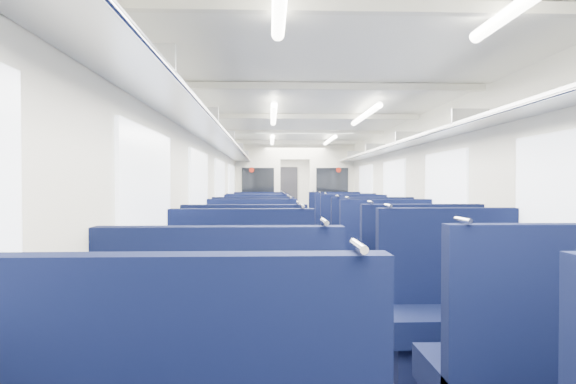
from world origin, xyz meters
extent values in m
cube|color=black|center=(0.00, 0.00, 0.00)|extent=(2.80, 18.00, 0.01)
cube|color=white|center=(0.00, 0.00, 2.35)|extent=(2.80, 18.00, 0.01)
cube|color=silver|center=(-1.40, 0.00, 1.18)|extent=(0.02, 18.00, 2.35)
cube|color=black|center=(-1.39, 0.00, 0.35)|extent=(0.03, 17.90, 0.70)
cube|color=silver|center=(1.40, 0.00, 1.18)|extent=(0.02, 18.00, 2.35)
cube|color=black|center=(1.39, 0.00, 0.35)|extent=(0.03, 17.90, 0.70)
cube|color=silver|center=(0.00, 9.00, 1.18)|extent=(2.80, 0.02, 2.35)
cube|color=#B2B5BA|center=(-1.22, 0.00, 1.97)|extent=(0.34, 17.40, 0.04)
cylinder|color=silver|center=(-1.04, 0.00, 1.95)|extent=(0.02, 17.40, 0.02)
cube|color=#B2B5BA|center=(-1.22, -6.00, 2.05)|extent=(0.34, 0.03, 0.14)
cube|color=#B2B5BA|center=(-1.22, -4.00, 2.05)|extent=(0.34, 0.03, 0.14)
cube|color=#B2B5BA|center=(-1.22, -2.00, 2.05)|extent=(0.34, 0.03, 0.14)
cube|color=#B2B5BA|center=(-1.22, 0.00, 2.05)|extent=(0.34, 0.03, 0.14)
cube|color=#B2B5BA|center=(-1.22, 2.00, 2.05)|extent=(0.34, 0.03, 0.14)
cube|color=#B2B5BA|center=(-1.22, 4.00, 2.05)|extent=(0.34, 0.03, 0.14)
cube|color=#B2B5BA|center=(-1.22, 6.00, 2.05)|extent=(0.34, 0.03, 0.14)
cube|color=#B2B5BA|center=(-1.22, 8.00, 2.05)|extent=(0.34, 0.03, 0.14)
cube|color=#B2B5BA|center=(1.22, 0.00, 1.97)|extent=(0.34, 17.40, 0.04)
cylinder|color=silver|center=(1.04, 0.00, 1.95)|extent=(0.02, 17.40, 0.02)
cube|color=#B2B5BA|center=(1.22, -4.00, 2.05)|extent=(0.34, 0.03, 0.14)
cube|color=#B2B5BA|center=(1.22, -2.00, 2.05)|extent=(0.34, 0.03, 0.14)
cube|color=#B2B5BA|center=(1.22, 0.00, 2.05)|extent=(0.34, 0.03, 0.14)
cube|color=#B2B5BA|center=(1.22, 2.00, 2.05)|extent=(0.34, 0.03, 0.14)
cube|color=#B2B5BA|center=(1.22, 4.00, 2.05)|extent=(0.34, 0.03, 0.14)
cube|color=#B2B5BA|center=(1.22, 6.00, 2.05)|extent=(0.34, 0.03, 0.14)
cube|color=#B2B5BA|center=(1.22, 8.00, 2.05)|extent=(0.34, 0.03, 0.14)
cube|color=white|center=(-1.38, -5.20, 1.42)|extent=(0.02, 1.30, 0.75)
cube|color=white|center=(-1.38, -2.90, 1.42)|extent=(0.02, 1.30, 0.75)
cube|color=white|center=(-1.38, -0.60, 1.42)|extent=(0.02, 1.30, 0.75)
cube|color=white|center=(-1.38, 1.70, 1.42)|extent=(0.02, 1.30, 0.75)
cube|color=white|center=(-1.38, 4.50, 1.42)|extent=(0.02, 1.30, 0.75)
cube|color=white|center=(-1.38, 6.80, 1.42)|extent=(0.02, 1.30, 0.75)
cube|color=white|center=(1.38, -5.20, 1.42)|extent=(0.02, 1.30, 0.75)
cube|color=white|center=(1.38, -2.90, 1.42)|extent=(0.02, 1.30, 0.75)
cube|color=white|center=(1.38, -0.60, 1.42)|extent=(0.02, 1.30, 0.75)
cube|color=white|center=(1.38, 1.70, 1.42)|extent=(0.02, 1.30, 0.75)
cube|color=white|center=(1.38, 4.50, 1.42)|extent=(0.02, 1.30, 0.75)
cube|color=white|center=(1.38, 6.80, 1.42)|extent=(0.02, 1.30, 0.75)
cube|color=silver|center=(0.00, -6.00, 2.31)|extent=(2.70, 0.06, 0.06)
cube|color=silver|center=(0.00, -4.00, 2.31)|extent=(2.70, 0.06, 0.06)
cube|color=silver|center=(0.00, -2.00, 2.31)|extent=(2.70, 0.06, 0.06)
cube|color=silver|center=(0.00, 0.00, 2.31)|extent=(2.70, 0.06, 0.06)
cube|color=silver|center=(0.00, 2.00, 2.31)|extent=(2.70, 0.06, 0.06)
cube|color=silver|center=(0.00, 4.00, 2.31)|extent=(2.70, 0.06, 0.06)
cube|color=silver|center=(0.00, 6.00, 2.31)|extent=(2.70, 0.06, 0.06)
cube|color=silver|center=(0.00, 8.00, 2.31)|extent=(2.70, 0.06, 0.06)
cylinder|color=white|center=(-0.55, -2.50, 2.26)|extent=(0.07, 1.60, 0.07)
cylinder|color=white|center=(-0.55, 1.00, 2.26)|extent=(0.07, 1.60, 0.07)
cylinder|color=white|center=(-0.55, 5.50, 2.26)|extent=(0.07, 1.60, 0.07)
cylinder|color=white|center=(0.55, -2.50, 2.26)|extent=(0.07, 1.60, 0.07)
cylinder|color=white|center=(0.55, 1.00, 2.26)|extent=(0.07, 1.60, 0.07)
cylinder|color=white|center=(0.55, 5.50, 2.26)|extent=(0.07, 1.60, 0.07)
cube|color=black|center=(0.00, 8.94, 1.00)|extent=(0.75, 0.06, 2.00)
cube|color=silver|center=(-0.88, 3.24, 1.18)|extent=(1.05, 0.08, 2.35)
cube|color=black|center=(-0.87, 3.19, 1.40)|extent=(0.76, 0.02, 0.80)
cylinder|color=#B31C0B|center=(-1.02, 3.18, 1.75)|extent=(0.12, 0.01, 0.12)
cube|color=silver|center=(0.88, 3.24, 1.18)|extent=(1.05, 0.08, 2.35)
cube|color=black|center=(0.87, 3.19, 1.40)|extent=(0.76, 0.02, 0.80)
cylinder|color=#B31C0B|center=(1.02, 3.18, 1.75)|extent=(0.12, 0.01, 0.12)
cube|color=silver|center=(0.00, 3.24, 2.17)|extent=(0.70, 0.08, 0.35)
cylinder|color=silver|center=(-0.34, -7.03, 1.27)|extent=(0.02, 0.18, 0.02)
cube|color=black|center=(-0.83, -6.15, 0.63)|extent=(1.15, 0.11, 1.23)
cylinder|color=silver|center=(-0.34, -6.15, 1.27)|extent=(0.02, 0.18, 0.02)
cube|color=black|center=(0.83, -5.82, 0.39)|extent=(1.15, 0.60, 0.20)
cube|color=black|center=(0.83, -6.07, 0.63)|extent=(1.15, 0.11, 1.23)
cylinder|color=silver|center=(0.34, -6.07, 1.27)|extent=(0.02, 0.18, 0.02)
cube|color=black|center=(-0.83, -4.85, 0.39)|extent=(1.15, 0.60, 0.20)
cube|color=black|center=(-0.83, -4.85, 0.15)|extent=(1.06, 0.48, 0.30)
cube|color=black|center=(-0.83, -4.61, 0.63)|extent=(1.15, 0.11, 1.23)
cylinder|color=silver|center=(-0.34, -4.61, 1.27)|extent=(0.02, 0.18, 0.02)
cube|color=black|center=(0.83, -4.79, 0.39)|extent=(1.15, 0.60, 0.20)
cube|color=black|center=(0.83, -4.79, 0.15)|extent=(1.06, 0.48, 0.30)
cube|color=black|center=(0.83, -4.55, 0.63)|extent=(1.15, 0.11, 1.23)
cylinder|color=silver|center=(0.34, -4.55, 1.27)|extent=(0.02, 0.18, 0.02)
cube|color=black|center=(-0.83, -3.67, 0.39)|extent=(1.15, 0.60, 0.20)
cube|color=black|center=(-0.83, -3.67, 0.15)|extent=(1.06, 0.48, 0.30)
cube|color=black|center=(-0.83, -3.92, 0.63)|extent=(1.15, 0.11, 1.23)
cylinder|color=silver|center=(-0.34, -3.92, 1.27)|extent=(0.02, 0.18, 0.02)
cube|color=black|center=(0.83, -3.60, 0.39)|extent=(1.15, 0.60, 0.20)
cube|color=black|center=(0.83, -3.60, 0.15)|extent=(1.06, 0.48, 0.30)
cube|color=black|center=(0.83, -3.85, 0.63)|extent=(1.15, 0.11, 1.23)
cylinder|color=silver|center=(0.34, -3.85, 1.27)|extent=(0.02, 0.18, 0.02)
cube|color=black|center=(-0.83, -2.54, 0.39)|extent=(1.15, 0.60, 0.20)
cube|color=black|center=(-0.83, -2.54, 0.15)|extent=(1.06, 0.48, 0.30)
cube|color=black|center=(-0.83, -2.30, 0.63)|extent=(1.15, 0.11, 1.23)
cylinder|color=silver|center=(-0.34, -2.30, 1.27)|extent=(0.02, 0.18, 0.02)
cube|color=black|center=(0.83, -2.71, 0.39)|extent=(1.15, 0.60, 0.20)
cube|color=black|center=(0.83, -2.71, 0.15)|extent=(1.06, 0.48, 0.30)
cube|color=black|center=(0.83, -2.46, 0.63)|extent=(1.15, 0.11, 1.23)
cylinder|color=silver|center=(0.34, -2.46, 1.27)|extent=(0.02, 0.18, 0.02)
cube|color=black|center=(-0.83, -1.25, 0.39)|extent=(1.15, 0.60, 0.20)
cube|color=black|center=(-0.83, -1.25, 0.15)|extent=(1.06, 0.48, 0.30)
cube|color=black|center=(-0.83, -1.50, 0.63)|extent=(1.15, 0.11, 1.23)
cylinder|color=silver|center=(-0.34, -1.50, 1.27)|extent=(0.02, 0.18, 0.02)
cube|color=black|center=(0.83, -1.36, 0.39)|extent=(1.15, 0.60, 0.20)
cube|color=black|center=(0.83, -1.36, 0.15)|extent=(1.06, 0.48, 0.30)
cube|color=black|center=(0.83, -1.61, 0.63)|extent=(1.15, 0.11, 1.23)
cylinder|color=silver|center=(0.34, -1.61, 1.27)|extent=(0.02, 0.18, 0.02)
cube|color=black|center=(-0.83, -0.26, 0.39)|extent=(1.15, 0.60, 0.20)
cube|color=black|center=(-0.83, -0.26, 0.15)|extent=(1.06, 0.48, 0.30)
cube|color=black|center=(-0.83, -0.01, 0.63)|extent=(1.15, 0.11, 1.23)
cylinder|color=silver|center=(-0.34, -0.01, 1.27)|extent=(0.02, 0.18, 0.02)
cube|color=black|center=(0.83, -0.40, 0.39)|extent=(1.15, 0.60, 0.20)
cube|color=black|center=(0.83, -0.40, 0.15)|extent=(1.06, 0.48, 0.30)
cube|color=black|center=(0.83, -0.16, 0.63)|extent=(1.15, 0.11, 1.23)
cylinder|color=silver|center=(0.34, -0.16, 1.27)|extent=(0.02, 0.18, 0.02)
cube|color=black|center=(-0.83, 0.99, 0.39)|extent=(1.15, 0.60, 0.20)
cube|color=black|center=(-0.83, 0.99, 0.15)|extent=(1.06, 0.48, 0.30)
cube|color=black|center=(-0.83, 0.74, 0.63)|extent=(1.15, 0.11, 1.23)
cylinder|color=silver|center=(-0.34, 0.74, 1.27)|extent=(0.02, 0.18, 0.02)
cube|color=black|center=(0.83, 1.08, 0.39)|extent=(1.15, 0.60, 0.20)
cube|color=black|center=(0.83, 1.08, 0.15)|extent=(1.06, 0.48, 0.30)
cube|color=black|center=(0.83, 0.83, 0.63)|extent=(1.15, 0.11, 1.23)
cylinder|color=silver|center=(0.34, 0.83, 1.27)|extent=(0.02, 0.18, 0.02)
cube|color=black|center=(-0.83, 1.99, 0.39)|extent=(1.15, 0.60, 0.20)
cube|color=black|center=(-0.83, 1.99, 0.15)|extent=(1.06, 0.48, 0.30)
cube|color=black|center=(-0.83, 2.24, 0.63)|extent=(1.15, 0.11, 1.23)
cylinder|color=silver|center=(-0.34, 2.24, 1.27)|extent=(0.02, 0.18, 0.02)
cube|color=black|center=(0.83, 2.04, 0.39)|extent=(1.15, 0.60, 0.20)
cube|color=black|center=(0.83, 2.04, 0.15)|extent=(1.06, 0.48, 0.30)
cube|color=black|center=(0.83, 2.29, 0.63)|extent=(1.15, 0.11, 1.23)
cylinder|color=silver|center=(0.34, 2.29, 1.27)|extent=(0.02, 0.18, 0.02)
camera|label=1|loc=(-0.59, -8.42, 1.45)|focal=30.82mm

